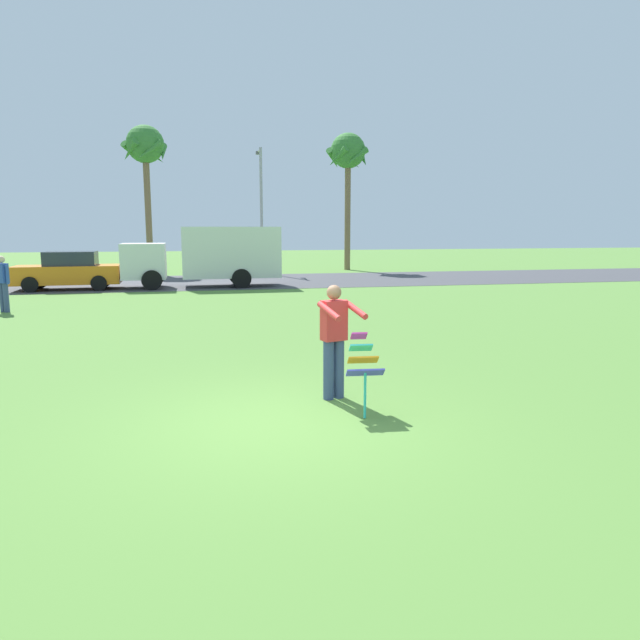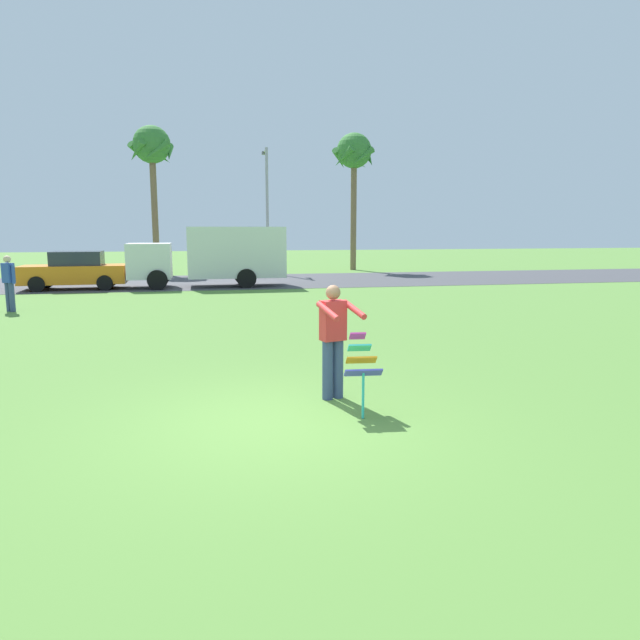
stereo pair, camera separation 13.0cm
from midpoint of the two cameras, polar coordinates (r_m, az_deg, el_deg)
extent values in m
plane|color=#568438|center=(7.80, -4.65, -10.10)|extent=(120.00, 120.00, 0.00)
cube|color=#424247|center=(28.35, -10.09, 3.75)|extent=(120.00, 8.00, 0.01)
cylinder|color=#384772|center=(8.77, 1.45, -4.84)|extent=(0.16, 0.16, 0.90)
cylinder|color=#384772|center=(8.69, 0.42, -4.97)|extent=(0.16, 0.16, 0.90)
cube|color=red|center=(8.58, 0.95, -0.04)|extent=(0.41, 0.31, 0.60)
sphere|color=#9E7051|center=(8.53, 0.96, 2.75)|extent=(0.22, 0.22, 0.22)
cylinder|color=red|center=(8.45, 3.07, 1.06)|extent=(0.25, 0.59, 0.24)
cylinder|color=red|center=(8.24, 0.45, 0.86)|extent=(0.25, 0.59, 0.24)
cube|color=#D83399|center=(8.18, 3.41, -1.57)|extent=(0.24, 0.16, 0.12)
cube|color=#33BFBF|center=(8.05, 3.61, -2.74)|extent=(0.33, 0.17, 0.12)
cube|color=orange|center=(7.92, 3.81, -3.94)|extent=(0.43, 0.18, 0.12)
cube|color=#4C4CCC|center=(7.80, 4.02, -5.19)|extent=(0.52, 0.19, 0.12)
cylinder|color=#33BFBF|center=(7.88, 3.99, -7.44)|extent=(0.04, 0.04, 0.64)
cube|color=orange|center=(26.45, -23.77, 4.14)|extent=(4.25, 1.83, 0.76)
cube|color=#282D38|center=(26.38, -23.54, 5.58)|extent=(2.06, 1.46, 0.60)
cylinder|color=black|center=(25.94, -26.86, 3.14)|extent=(0.65, 0.24, 0.64)
cylinder|color=black|center=(27.51, -26.11, 3.47)|extent=(0.65, 0.24, 0.64)
cylinder|color=black|center=(25.48, -21.14, 3.41)|extent=(0.65, 0.24, 0.64)
cylinder|color=black|center=(27.08, -20.72, 3.74)|extent=(0.65, 0.24, 0.64)
cube|color=silver|center=(25.93, -17.14, 5.59)|extent=(1.82, 1.92, 1.50)
cube|color=silver|center=(25.89, -8.94, 6.65)|extent=(4.22, 2.05, 2.20)
cylinder|color=black|center=(25.04, -16.42, 3.79)|extent=(0.84, 0.29, 0.84)
cylinder|color=black|center=(26.87, -16.17, 4.14)|extent=(0.84, 0.29, 0.84)
cylinder|color=black|center=(25.07, -7.92, 4.08)|extent=(0.84, 0.29, 0.84)
cylinder|color=black|center=(26.89, -8.25, 4.41)|extent=(0.84, 0.29, 0.84)
cylinder|color=brown|center=(35.07, -16.72, 10.26)|extent=(0.36, 0.36, 7.04)
sphere|color=#387A33|center=(35.37, -17.01, 16.29)|extent=(2.10, 2.10, 2.10)
cone|color=#387A33|center=(35.25, -15.38, 15.65)|extent=(0.44, 1.56, 1.28)
cone|color=#387A33|center=(36.18, -16.37, 15.43)|extent=(1.62, 0.90, 1.28)
cone|color=#387A33|center=(35.93, -18.16, 15.39)|extent=(1.27, 1.52, 1.28)
cone|color=#387A33|center=(34.83, -18.36, 15.60)|extent=(1.27, 1.52, 1.28)
cone|color=#387A33|center=(34.39, -16.60, 15.77)|extent=(1.62, 0.90, 1.28)
cylinder|color=brown|center=(36.03, 2.64, 10.54)|extent=(0.36, 0.36, 6.99)
sphere|color=#387A33|center=(36.31, 2.68, 16.37)|extent=(2.10, 2.10, 2.10)
cone|color=#387A33|center=(36.51, 4.17, 15.61)|extent=(0.44, 1.56, 1.28)
cone|color=#387A33|center=(37.20, 2.77, 15.50)|extent=(1.62, 0.90, 1.28)
cone|color=#387A33|center=(36.62, 1.24, 15.61)|extent=(1.27, 1.52, 1.28)
cone|color=#387A33|center=(35.54, 1.67, 15.81)|extent=(1.27, 1.52, 1.28)
cone|color=#387A33|center=(35.47, 3.54, 15.81)|extent=(1.62, 0.90, 1.28)
cylinder|color=#9E9EA3|center=(33.27, -5.92, 10.64)|extent=(0.16, 0.16, 7.00)
cylinder|color=#9E9EA3|center=(34.23, -6.15, 16.30)|extent=(0.10, 1.40, 0.10)
cube|color=#4C4C51|center=(34.87, -6.26, 16.10)|extent=(0.24, 0.44, 0.16)
cylinder|color=#384772|center=(20.33, -29.06, 1.97)|extent=(0.16, 0.16, 0.90)
cylinder|color=#384772|center=(20.18, -28.77, 1.95)|extent=(0.16, 0.16, 0.90)
cube|color=#2D4CA5|center=(20.19, -29.07, 4.07)|extent=(0.42, 0.40, 0.60)
sphere|color=beige|center=(20.17, -29.17, 5.26)|extent=(0.22, 0.22, 0.22)
cylinder|color=#2D4CA5|center=(19.99, -28.68, 3.96)|extent=(0.09, 0.09, 0.58)
camera|label=1|loc=(0.07, -90.39, -0.06)|focal=32.38mm
camera|label=2|loc=(0.07, 89.61, 0.06)|focal=32.38mm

